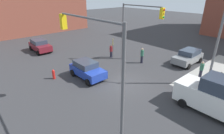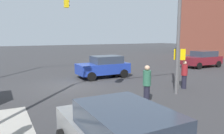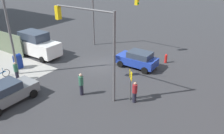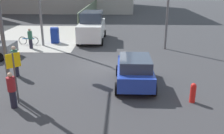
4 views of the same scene
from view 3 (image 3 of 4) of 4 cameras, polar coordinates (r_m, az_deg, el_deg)
ground_plane at (r=21.69m, az=-2.74°, el=0.45°), size 120.00×120.00×0.00m
traffic_signal_nw_corner at (r=15.32m, az=-5.82°, el=8.26°), size 5.36×0.36×6.50m
traffic_signal_se_corner at (r=25.02m, az=-0.68°, el=15.02°), size 6.08×0.36×6.50m
street_lamp_corner at (r=20.11m, az=-24.60°, el=10.43°), size 2.36×1.63×8.00m
warning_sign_two_way at (r=15.48m, az=4.86°, el=-3.49°), size 0.48×0.48×2.40m
mailbox_blue at (r=22.62m, az=-23.39°, el=1.50°), size 0.56×0.64×1.43m
fire_hydrant at (r=22.73m, az=13.91°, el=2.24°), size 0.26×0.26×0.94m
coupe_gray at (r=17.19m, az=-25.91°, el=-6.13°), size 2.02×4.17×1.62m
coupe_blue at (r=21.09m, az=6.71°, el=2.06°), size 3.84×2.02×1.62m
van_white_delivery at (r=25.00m, az=-19.05°, el=5.62°), size 5.40×2.32×2.62m
pedestrian_crossing at (r=16.56m, az=-8.05°, el=-4.39°), size 0.36×0.36×1.81m
pedestrian_waiting at (r=20.29m, az=-23.74°, el=-0.91°), size 0.36×0.36×1.66m
pedestrian_walking_north at (r=15.68m, az=5.95°, el=-6.46°), size 0.36×0.36×1.65m
bicycle_leaning_on_fence at (r=21.34m, az=-27.11°, el=-1.87°), size 0.05×1.75×0.97m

